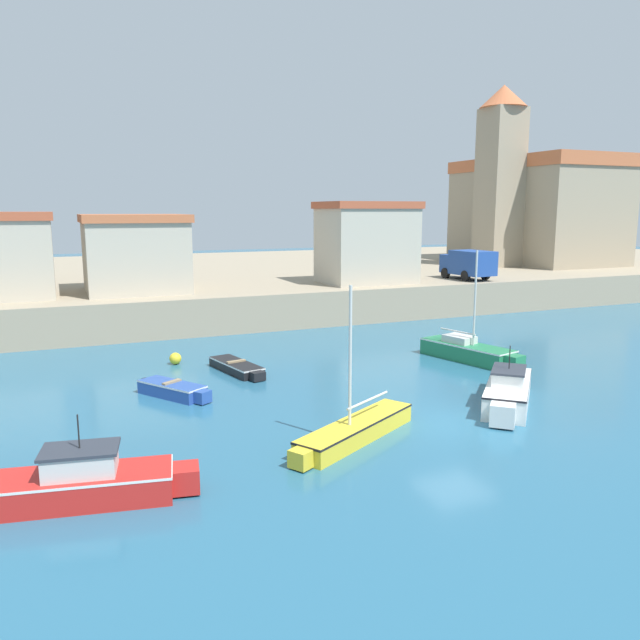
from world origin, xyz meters
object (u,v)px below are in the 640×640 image
(sailboat_yellow_5, at_px, (355,430))
(harbor_shed_far_end, at_px, (366,242))
(dinghy_blue_3, at_px, (174,389))
(motorboat_red_6, at_px, (79,482))
(harbor_shed_near_wharf, at_px, (135,253))
(motorboat_white_1, at_px, (508,391))
(dinghy_black_4, at_px, (237,367))
(church, at_px, (532,207))
(mooring_buoy, at_px, (175,358))
(truck_on_quay, at_px, (468,263))
(sailboat_green_0, at_px, (468,351))

(sailboat_yellow_5, xyz_separation_m, harbor_shed_far_end, (12.03, 22.72, 4.87))
(dinghy_blue_3, xyz_separation_m, motorboat_red_6, (-3.91, -8.48, 0.23))
(dinghy_blue_3, bearing_deg, harbor_shed_near_wharf, 87.74)
(motorboat_white_1, distance_m, motorboat_red_6, 15.82)
(motorboat_white_1, relative_size, dinghy_black_4, 1.19)
(sailboat_yellow_5, bearing_deg, dinghy_black_4, 96.68)
(motorboat_red_6, bearing_deg, dinghy_black_4, 56.87)
(motorboat_white_1, bearing_deg, dinghy_blue_3, 151.86)
(motorboat_red_6, distance_m, church, 55.60)
(sailboat_yellow_5, xyz_separation_m, motorboat_red_6, (-8.54, -1.17, 0.17))
(motorboat_red_6, bearing_deg, dinghy_blue_3, 65.27)
(mooring_buoy, xyz_separation_m, church, (38.93, 19.44, 7.56))
(motorboat_red_6, height_order, harbor_shed_far_end, harbor_shed_far_end)
(mooring_buoy, distance_m, truck_on_quay, 25.42)
(motorboat_red_6, height_order, mooring_buoy, motorboat_red_6)
(sailboat_green_0, relative_size, truck_on_quay, 1.31)
(sailboat_yellow_5, bearing_deg, church, 42.35)
(sailboat_green_0, relative_size, harbor_shed_near_wharf, 0.85)
(truck_on_quay, bearing_deg, motorboat_red_6, -141.62)
(mooring_buoy, height_order, truck_on_quay, truck_on_quay)
(sailboat_green_0, height_order, motorboat_white_1, sailboat_green_0)
(sailboat_green_0, xyz_separation_m, truck_on_quay, (9.84, 13.72, 3.03))
(harbor_shed_near_wharf, relative_size, harbor_shed_far_end, 1.04)
(sailboat_green_0, bearing_deg, truck_on_quay, 54.34)
(motorboat_red_6, xyz_separation_m, church, (43.87, 33.37, 7.31))
(dinghy_blue_3, xyz_separation_m, dinghy_black_4, (3.45, 2.79, -0.06))
(dinghy_black_4, height_order, harbor_shed_far_end, harbor_shed_far_end)
(truck_on_quay, bearing_deg, mooring_buoy, -159.75)
(dinghy_blue_3, height_order, dinghy_black_4, dinghy_blue_3)
(harbor_shed_far_end, bearing_deg, dinghy_black_4, -136.34)
(sailboat_yellow_5, height_order, truck_on_quay, sailboat_yellow_5)
(truck_on_quay, bearing_deg, harbor_shed_near_wharf, 173.54)
(harbor_shed_far_end, bearing_deg, sailboat_yellow_5, -117.91)
(motorboat_red_6, relative_size, harbor_shed_near_wharf, 0.87)
(church, bearing_deg, dinghy_blue_3, -148.09)
(harbor_shed_near_wharf, bearing_deg, truck_on_quay, -6.46)
(sailboat_green_0, xyz_separation_m, sailboat_yellow_5, (-10.22, -7.77, -0.13))
(motorboat_white_1, relative_size, sailboat_yellow_5, 0.88)
(motorboat_white_1, height_order, church, church)
(sailboat_green_0, xyz_separation_m, dinghy_blue_3, (-14.85, -0.45, -0.20))
(dinghy_blue_3, bearing_deg, mooring_buoy, 79.18)
(dinghy_blue_3, distance_m, truck_on_quay, 28.66)
(mooring_buoy, height_order, harbor_shed_near_wharf, harbor_shed_near_wharf)
(mooring_buoy, bearing_deg, sailboat_yellow_5, -74.27)
(motorboat_red_6, bearing_deg, truck_on_quay, 38.38)
(mooring_buoy, xyz_separation_m, harbor_shed_far_end, (15.63, 9.96, 4.95))
(dinghy_blue_3, distance_m, dinghy_black_4, 4.44)
(sailboat_green_0, distance_m, mooring_buoy, 14.69)
(mooring_buoy, bearing_deg, dinghy_black_4, -47.78)
(motorboat_white_1, bearing_deg, sailboat_green_0, 65.35)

